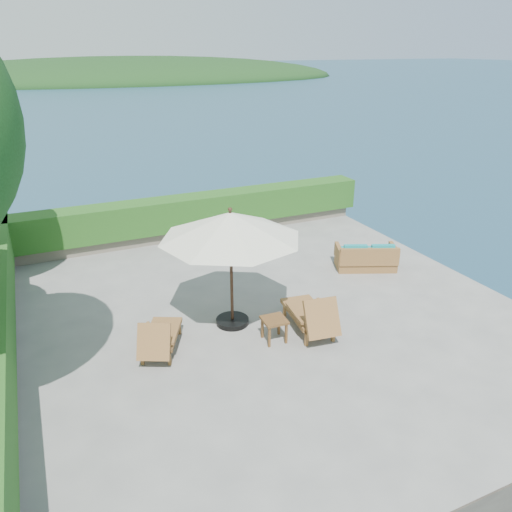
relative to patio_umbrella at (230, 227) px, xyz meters
name	(u,v)px	position (x,y,z in m)	size (l,w,h in m)	color
ground	(258,313)	(0.73, 0.18, -2.32)	(12.00, 12.00, 0.00)	gray
foundation	(258,368)	(0.73, 0.18, -3.87)	(12.00, 12.00, 3.00)	#534D42
ocean	(258,415)	(0.73, 0.18, -5.32)	(600.00, 600.00, 0.00)	#193C4F
offshore_island	(131,80)	(25.73, 140.18, -5.32)	(126.00, 57.60, 12.60)	black
planter_wall_far	(187,232)	(0.73, 5.78, -2.14)	(12.00, 0.60, 0.36)	slate
hedge_far	(186,212)	(0.73, 5.78, -1.47)	(12.40, 0.90, 1.00)	#194C15
patio_umbrella	(230,227)	(0.00, 0.00, 0.00)	(3.40, 3.40, 2.74)	black
lounge_left	(160,337)	(-1.77, -0.46, -1.94)	(1.25, 1.68, 0.90)	olive
lounge_right	(311,314)	(1.43, -1.03, -1.89)	(0.95, 1.85, 1.02)	olive
side_table	(274,323)	(0.54, -1.02, -1.89)	(0.52, 0.52, 0.52)	brown
wicker_loveseat	(366,258)	(4.54, 1.24, -2.00)	(1.84, 1.42, 0.81)	olive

